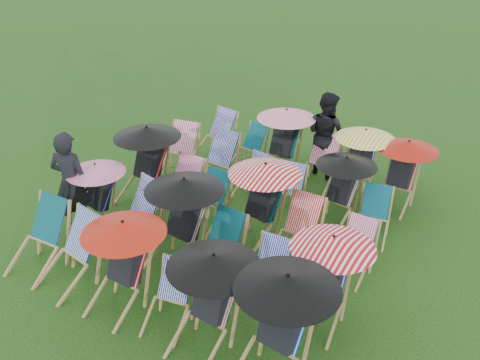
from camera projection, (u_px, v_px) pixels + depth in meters
The scene contains 33 objects.
ground at pixel (232, 234), 8.96m from camera, with size 100.00×100.00×0.00m, color black.
deckchair_0 at pixel (37, 238), 7.95m from camera, with size 0.73×0.98×1.03m.
deckchair_1 at pixel (68, 253), 7.63m from camera, with size 0.80×1.02×1.02m.
deckchair_2 at pixel (120, 264), 7.09m from camera, with size 1.12×1.16×1.33m.
deckchair_3 at pixel (168, 299), 6.92m from camera, with size 0.68×0.85×0.83m.
deckchair_4 at pixel (207, 301), 6.44m from camera, with size 1.14×1.19×1.36m.
deckchair_5 at pixel (277, 326), 6.01m from camera, with size 1.21×1.27×1.43m.
deckchair_6 at pixel (93, 195), 8.90m from camera, with size 0.98×1.04×1.16m.
deckchair_7 at pixel (133, 217), 8.47m from camera, with size 0.86×1.07×1.03m.
deckchair_8 at pixel (179, 220), 7.98m from camera, with size 1.19×1.26×1.41m.
deckchair_9 at pixel (215, 249), 7.77m from camera, with size 0.68×0.91×0.96m.
deckchair_10 at pixel (266, 274), 7.36m from camera, with size 0.61×0.81×0.84m.
deckchair_11 at pixel (324, 279), 6.85m from camera, with size 1.09×1.16×1.30m.
deckchair_12 at pixel (143, 163), 9.62m from camera, with size 1.21×1.27×1.43m.
deckchair_13 at pixel (178, 189), 9.29m from camera, with size 0.68×0.93×0.99m.
deckchair_14 at pixel (206, 202), 8.99m from camera, with size 0.64×0.87×0.92m.
deckchair_15 at pixel (258, 201), 8.48m from camera, with size 1.16×1.24×1.38m.
deckchair_16 at pixel (296, 232), 8.18m from camera, with size 0.64×0.89×0.96m.
deckchair_17 at pixel (353, 251), 7.85m from camera, with size 0.56×0.77×0.82m.
deckchair_18 at pixel (178, 151), 10.66m from camera, with size 0.82×1.02×0.98m.
deckchair_19 at pixel (215, 162), 10.22m from camera, with size 0.72×0.97×1.02m.
deckchair_20 at pixel (250, 180), 9.76m from camera, with size 0.68×0.85×0.83m.
deckchair_21 at pixel (287, 192), 9.39m from camera, with size 0.63×0.82×0.83m.
deckchair_22 at pixel (339, 189), 9.02m from camera, with size 1.03×1.09×1.22m.
deckchair_23 at pixel (373, 216), 8.69m from camera, with size 0.68×0.84×0.82m.
deckchair_24 at pixel (214, 136), 11.36m from camera, with size 0.79×0.99×0.98m.
deckchair_25 at pixel (248, 147), 11.01m from camera, with size 0.67×0.84×0.83m.
deckchair_26 at pixel (281, 141), 10.53m from camera, with size 1.15×1.19×1.37m.
deckchair_27 at pixel (320, 162), 10.25m from camera, with size 0.67×0.92×0.97m.
deckchair_28 at pixel (359, 162), 9.83m from camera, with size 1.09×1.17×1.29m.
deckchair_29 at pixel (400, 173), 9.48m from camera, with size 1.06×1.10×1.25m.
person_left at pixel (71, 183), 8.69m from camera, with size 0.65×0.43×1.78m, color black.
person_rear at pixel (326, 134), 10.52m from camera, with size 0.83×0.65×1.71m, color black.
Camera 1 is at (4.11, -6.21, 5.07)m, focal length 40.00 mm.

